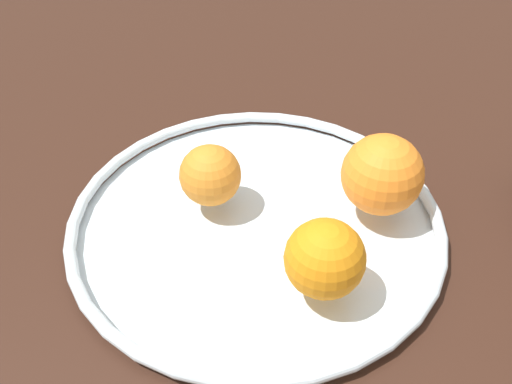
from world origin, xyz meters
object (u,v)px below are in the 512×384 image
(fruit_bowl, at_px, (256,221))
(orange_back_right, at_px, (325,259))
(orange_center, at_px, (382,175))
(orange_back_left, at_px, (210,175))

(fruit_bowl, relative_size, orange_back_right, 5.39)
(orange_back_right, xyz_separation_m, orange_center, (0.07, -0.10, 0.01))
(fruit_bowl, bearing_deg, orange_center, -108.26)
(fruit_bowl, height_order, orange_back_left, orange_back_left)
(fruit_bowl, distance_m, orange_center, 0.13)
(fruit_bowl, relative_size, orange_back_left, 6.05)
(fruit_bowl, xyz_separation_m, orange_back_left, (0.04, 0.03, 0.04))
(fruit_bowl, height_order, orange_back_right, orange_back_right)
(orange_back_left, height_order, orange_back_right, orange_back_right)
(orange_back_left, bearing_deg, orange_center, -118.43)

